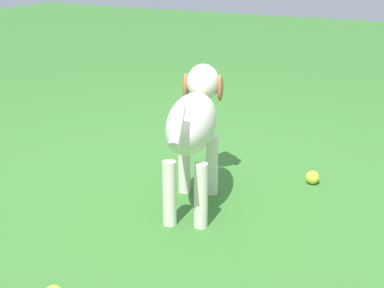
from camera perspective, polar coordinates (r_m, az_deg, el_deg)
ground at (r=2.71m, az=-0.62°, el=-4.68°), size 14.00×14.00×0.00m
dog at (r=2.44m, az=0.20°, el=2.28°), size 0.83×0.37×0.58m
tennis_ball_1 at (r=2.83m, az=12.01°, el=-3.30°), size 0.07×0.07×0.07m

